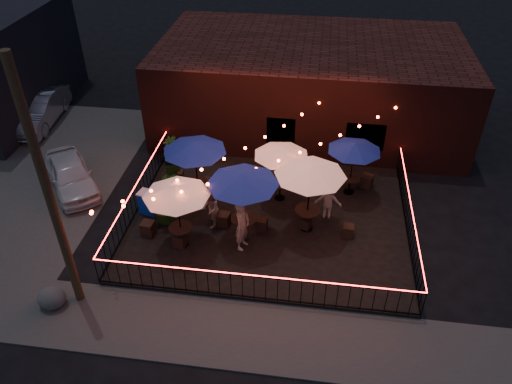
# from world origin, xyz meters

# --- Properties ---
(ground) EXTENTS (110.00, 110.00, 0.00)m
(ground) POSITION_xyz_m (0.00, 0.00, 0.00)
(ground) COLOR black
(ground) RESTS_ON ground
(patio) EXTENTS (10.00, 8.00, 0.15)m
(patio) POSITION_xyz_m (0.00, 2.00, 0.07)
(patio) COLOR black
(patio) RESTS_ON ground
(sidewalk) EXTENTS (18.00, 2.50, 0.05)m
(sidewalk) POSITION_xyz_m (0.00, -3.25, 0.03)
(sidewalk) COLOR #3E3C39
(sidewalk) RESTS_ON ground
(parking_lot) EXTENTS (11.00, 12.00, 0.02)m
(parking_lot) POSITION_xyz_m (-12.00, 4.00, 0.01)
(parking_lot) COLOR #3E3C39
(parking_lot) RESTS_ON ground
(brick_building) EXTENTS (14.00, 8.00, 4.00)m
(brick_building) POSITION_xyz_m (1.00, 9.99, 2.00)
(brick_building) COLOR black
(brick_building) RESTS_ON ground
(utility_pole) EXTENTS (0.26, 0.26, 8.00)m
(utility_pole) POSITION_xyz_m (-5.40, -2.60, 4.00)
(utility_pole) COLOR #322414
(utility_pole) RESTS_ON ground
(fence_front) EXTENTS (10.00, 0.04, 1.04)m
(fence_front) POSITION_xyz_m (0.00, -2.00, 0.66)
(fence_front) COLOR black
(fence_front) RESTS_ON patio
(fence_left) EXTENTS (0.04, 8.00, 1.04)m
(fence_left) POSITION_xyz_m (-5.00, 2.00, 0.66)
(fence_left) COLOR black
(fence_left) RESTS_ON patio
(fence_right) EXTENTS (0.04, 8.00, 1.04)m
(fence_right) POSITION_xyz_m (5.00, 2.00, 0.66)
(fence_right) COLOR black
(fence_right) RESTS_ON patio
(festoon_lights) EXTENTS (10.02, 8.72, 1.32)m
(festoon_lights) POSITION_xyz_m (-1.01, 1.70, 2.52)
(festoon_lights) COLOR #FF401D
(festoon_lights) RESTS_ON ground
(cafe_table_0) EXTENTS (2.73, 2.73, 2.48)m
(cafe_table_0) POSITION_xyz_m (-2.83, 0.15, 2.41)
(cafe_table_0) COLOR black
(cafe_table_0) RESTS_ON patio
(cafe_table_1) EXTENTS (2.49, 2.49, 2.62)m
(cafe_table_1) POSITION_xyz_m (-2.85, 2.72, 2.54)
(cafe_table_1) COLOR black
(cafe_table_1) RESTS_ON patio
(cafe_table_2) EXTENTS (2.72, 2.72, 2.70)m
(cafe_table_2) POSITION_xyz_m (-0.76, 0.83, 2.62)
(cafe_table_2) COLOR black
(cafe_table_2) RESTS_ON patio
(cafe_table_3) EXTENTS (2.57, 2.57, 2.30)m
(cafe_table_3) POSITION_xyz_m (0.27, 3.27, 2.25)
(cafe_table_3) COLOR black
(cafe_table_3) RESTS_ON patio
(cafe_table_4) EXTENTS (2.56, 2.56, 2.72)m
(cafe_table_4) POSITION_xyz_m (1.40, 1.60, 2.64)
(cafe_table_4) COLOR black
(cafe_table_4) RESTS_ON patio
(cafe_table_5) EXTENTS (2.66, 2.66, 2.27)m
(cafe_table_5) POSITION_xyz_m (2.95, 4.03, 2.22)
(cafe_table_5) COLOR black
(cafe_table_5) RESTS_ON patio
(bistro_chair_0) EXTENTS (0.48, 0.48, 0.51)m
(bistro_chair_0) POSITION_xyz_m (-4.16, 0.51, 0.41)
(bistro_chair_0) COLOR black
(bistro_chair_0) RESTS_ON patio
(bistro_chair_1) EXTENTS (0.47, 0.47, 0.48)m
(bistro_chair_1) POSITION_xyz_m (-2.88, 0.07, 0.39)
(bistro_chair_1) COLOR black
(bistro_chair_1) RESTS_ON patio
(bistro_chair_2) EXTENTS (0.39, 0.39, 0.44)m
(bistro_chair_2) POSITION_xyz_m (-3.96, 3.89, 0.37)
(bistro_chair_2) COLOR black
(bistro_chair_2) RESTS_ON patio
(bistro_chair_3) EXTENTS (0.45, 0.45, 0.42)m
(bistro_chair_3) POSITION_xyz_m (-2.67, 3.58, 0.36)
(bistro_chair_3) COLOR black
(bistro_chair_3) RESTS_ON patio
(bistro_chair_4) EXTENTS (0.47, 0.47, 0.49)m
(bistro_chair_4) POSITION_xyz_m (-1.58, 1.37, 0.40)
(bistro_chair_4) COLOR black
(bistro_chair_4) RESTS_ON patio
(bistro_chair_5) EXTENTS (0.43, 0.43, 0.46)m
(bistro_chair_5) POSITION_xyz_m (-0.20, 1.32, 0.38)
(bistro_chair_5) COLOR black
(bistro_chair_5) RESTS_ON patio
(bistro_chair_6) EXTENTS (0.40, 0.40, 0.43)m
(bistro_chair_6) POSITION_xyz_m (-0.37, 3.64, 0.37)
(bistro_chair_6) COLOR black
(bistro_chair_6) RESTS_ON patio
(bistro_chair_7) EXTENTS (0.55, 0.55, 0.51)m
(bistro_chair_7) POSITION_xyz_m (0.69, 4.31, 0.40)
(bistro_chair_7) COLOR black
(bistro_chair_7) RESTS_ON patio
(bistro_chair_8) EXTENTS (0.50, 0.50, 0.45)m
(bistro_chair_8) POSITION_xyz_m (1.36, 1.61, 0.37)
(bistro_chair_8) COLOR black
(bistro_chair_8) RESTS_ON patio
(bistro_chair_9) EXTENTS (0.40, 0.40, 0.44)m
(bistro_chair_9) POSITION_xyz_m (2.89, 1.39, 0.37)
(bistro_chair_9) COLOR black
(bistro_chair_9) RESTS_ON patio
(bistro_chair_10) EXTENTS (0.44, 0.44, 0.43)m
(bistro_chair_10) POSITION_xyz_m (3.03, 4.46, 0.36)
(bistro_chair_10) COLOR black
(bistro_chair_10) RESTS_ON patio
(bistro_chair_11) EXTENTS (0.57, 0.57, 0.52)m
(bistro_chair_11) POSITION_xyz_m (3.66, 4.54, 0.41)
(bistro_chair_11) COLOR black
(bistro_chair_11) RESTS_ON patio
(patron_a) EXTENTS (0.63, 0.78, 1.87)m
(patron_a) POSITION_xyz_m (-0.73, 0.31, 1.09)
(patron_a) COLOR tan
(patron_a) RESTS_ON patio
(patron_b) EXTENTS (0.74, 0.87, 1.57)m
(patron_b) POSITION_xyz_m (-2.05, 1.28, 0.93)
(patron_b) COLOR tan
(patron_b) RESTS_ON patio
(patron_c) EXTENTS (1.04, 0.64, 1.55)m
(patron_c) POSITION_xyz_m (2.12, 2.37, 0.93)
(patron_c) COLOR #D69D89
(patron_c) RESTS_ON patio
(potted_shrub_a) EXTENTS (1.44, 1.32, 1.37)m
(potted_shrub_a) POSITION_xyz_m (-3.68, 1.29, 0.83)
(potted_shrub_a) COLOR #11340A
(potted_shrub_a) RESTS_ON patio
(potted_shrub_b) EXTENTS (0.84, 0.71, 1.41)m
(potted_shrub_b) POSITION_xyz_m (-3.98, 3.14, 0.86)
(potted_shrub_b) COLOR #1F4113
(potted_shrub_b) RESTS_ON patio
(potted_shrub_c) EXTENTS (0.90, 0.90, 1.23)m
(potted_shrub_c) POSITION_xyz_m (-4.60, 5.17, 0.77)
(potted_shrub_c) COLOR #0C3D0C
(potted_shrub_c) RESTS_ON patio
(cooler) EXTENTS (0.79, 0.64, 0.91)m
(cooler) POSITION_xyz_m (-4.50, 1.72, 0.61)
(cooler) COLOR #0F3BC4
(cooler) RESTS_ON patio
(boulder) EXTENTS (0.95, 0.83, 0.69)m
(boulder) POSITION_xyz_m (-6.09, -2.98, 0.35)
(boulder) COLOR #494843
(boulder) RESTS_ON ground
(car_white) EXTENTS (3.59, 4.04, 1.32)m
(car_white) POSITION_xyz_m (-8.14, 2.99, 0.66)
(car_white) COLOR silver
(car_white) RESTS_ON ground
(car_silver) EXTENTS (2.00, 4.72, 1.52)m
(car_silver) POSITION_xyz_m (-12.06, 7.99, 0.76)
(car_silver) COLOR gray
(car_silver) RESTS_ON ground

